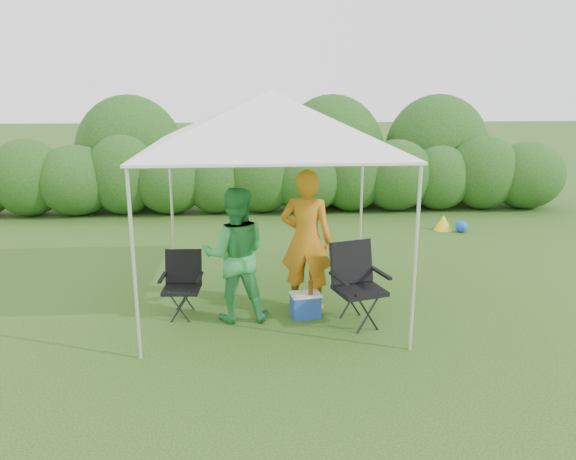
{
  "coord_description": "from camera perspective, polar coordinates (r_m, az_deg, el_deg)",
  "views": [
    {
      "loc": [
        -0.27,
        -6.67,
        2.94
      ],
      "look_at": [
        0.21,
        0.4,
        1.05
      ],
      "focal_mm": 35.0,
      "sensor_mm": 36.0,
      "label": 1
    }
  ],
  "objects": [
    {
      "name": "ground",
      "position": [
        7.29,
        -1.48,
        -8.85
      ],
      "size": [
        70.0,
        70.0,
        0.0
      ],
      "primitive_type": "plane",
      "color": "#345A1C"
    },
    {
      "name": "hedge",
      "position": [
        12.85,
        -2.23,
        5.43
      ],
      "size": [
        14.1,
        1.53,
        1.8
      ],
      "color": "#275219",
      "rests_on": "ground"
    },
    {
      "name": "canopy",
      "position": [
        7.19,
        -1.79,
        11.12
      ],
      "size": [
        3.1,
        3.1,
        2.83
      ],
      "color": "silver",
      "rests_on": "ground"
    },
    {
      "name": "chair_right",
      "position": [
        7.02,
        6.95,
        -4.89
      ],
      "size": [
        0.74,
        0.7,
        1.01
      ],
      "rotation": [
        0.0,
        0.0,
        0.29
      ],
      "color": "black",
      "rests_on": "ground"
    },
    {
      "name": "chair_left",
      "position": [
        7.35,
        -10.69,
        -4.95
      ],
      "size": [
        0.54,
        0.49,
        0.83
      ],
      "rotation": [
        0.0,
        0.0,
        -0.06
      ],
      "color": "black",
      "rests_on": "ground"
    },
    {
      "name": "man",
      "position": [
        7.3,
        1.86,
        -1.03
      ],
      "size": [
        0.77,
        0.61,
        1.86
      ],
      "primitive_type": "imported",
      "rotation": [
        0.0,
        0.0,
        2.88
      ],
      "color": "orange",
      "rests_on": "ground"
    },
    {
      "name": "woman",
      "position": [
        7.0,
        -5.37,
        -2.51
      ],
      "size": [
        0.84,
        0.67,
        1.7
      ],
      "primitive_type": "imported",
      "rotation": [
        0.0,
        0.0,
        3.17
      ],
      "color": "green",
      "rests_on": "ground"
    },
    {
      "name": "cooler",
      "position": [
        7.26,
        1.78,
        -7.6
      ],
      "size": [
        0.42,
        0.33,
        0.32
      ],
      "rotation": [
        0.0,
        0.0,
        0.17
      ],
      "color": "navy",
      "rests_on": "ground"
    },
    {
      "name": "bottle",
      "position": [
        7.13,
        2.31,
        -5.71
      ],
      "size": [
        0.06,
        0.06,
        0.23
      ],
      "primitive_type": "cylinder",
      "color": "#592D0C",
      "rests_on": "cooler"
    },
    {
      "name": "lawn_toy",
      "position": [
        11.8,
        15.93,
        0.64
      ],
      "size": [
        0.61,
        0.51,
        0.3
      ],
      "color": "yellow",
      "rests_on": "ground"
    }
  ]
}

